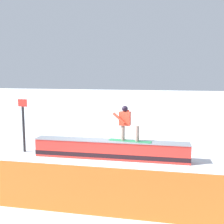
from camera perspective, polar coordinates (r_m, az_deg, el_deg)
name	(u,v)px	position (r m, az deg, el deg)	size (l,w,h in m)	color
ground_plane	(110,159)	(9.66, -0.43, -10.54)	(120.00, 120.00, 0.00)	white
grind_box	(110,150)	(9.57, -0.44, -8.69)	(5.86, 1.20, 0.72)	red
snowboarder	(126,122)	(9.24, 3.27, -2.36)	(1.59, 0.42, 1.31)	#2B8851
safety_fence	(56,188)	(6.03, -12.51, -16.52)	(11.27, 0.06, 1.10)	orange
trail_marker	(23,124)	(10.90, -19.46, -2.59)	(0.40, 0.10, 2.18)	#262628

